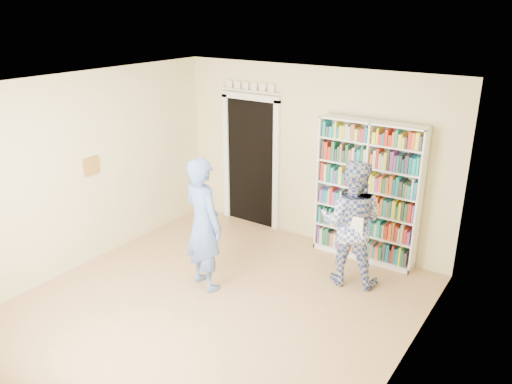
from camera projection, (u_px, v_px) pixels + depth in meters
floor at (210, 310)px, 6.12m from camera, size 5.00×5.00×0.00m
ceiling at (201, 88)px, 5.17m from camera, size 5.00×5.00×0.00m
wall_back at (311, 156)px, 7.58m from camera, size 4.50×0.00×4.50m
wall_left at (79, 173)px, 6.82m from camera, size 0.00×5.00×5.00m
wall_right at (401, 262)px, 4.46m from camera, size 0.00×5.00×5.00m
bookshelf at (368, 192)px, 7.04m from camera, size 1.49×0.28×2.05m
doorway at (251, 156)px, 8.20m from camera, size 1.10×0.08×2.43m
wall_art at (91, 166)px, 6.95m from camera, size 0.03×0.25×0.25m
man_blue at (203, 224)px, 6.35m from camera, size 0.74×0.59×1.77m
man_plaid at (351, 223)px, 6.47m from camera, size 0.97×0.83×1.71m
paper_sheet at (355, 227)px, 6.19m from camera, size 0.19×0.03×0.27m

